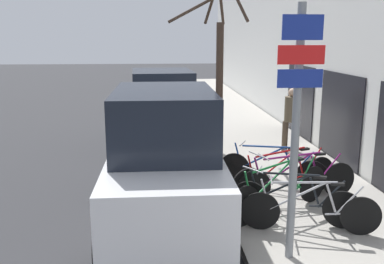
{
  "coord_description": "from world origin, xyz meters",
  "views": [
    {
      "loc": [
        -0.2,
        -1.19,
        3.13
      ],
      "look_at": [
        0.51,
        7.25,
        1.25
      ],
      "focal_mm": 40.0,
      "sensor_mm": 36.0,
      "label": 1
    }
  ],
  "objects": [
    {
      "name": "signpost",
      "position": [
        1.6,
        4.1,
        2.05
      ],
      "size": [
        0.6,
        0.13,
        3.4
      ],
      "color": "gray",
      "rests_on": "sidewalk_curb"
    },
    {
      "name": "ground_plane",
      "position": [
        0.0,
        11.2,
        0.0
      ],
      "size": [
        80.0,
        80.0,
        0.0
      ],
      "primitive_type": "plane",
      "color": "#333335"
    },
    {
      "name": "bicycle_3",
      "position": [
        2.37,
        6.13,
        0.54
      ],
      "size": [
        2.37,
        0.58,
        0.92
      ],
      "rotation": [
        0.0,
        0.0,
        1.75
      ],
      "color": "black",
      "rests_on": "sidewalk_curb"
    },
    {
      "name": "pedestrian_near",
      "position": [
        3.31,
        9.56,
        1.13
      ],
      "size": [
        0.45,
        0.38,
        1.7
      ],
      "rotation": [
        0.0,
        0.0,
        3.08
      ],
      "color": "#4C3D2D",
      "rests_on": "sidewalk_curb"
    },
    {
      "name": "street_tree",
      "position": [
        1.38,
        9.6,
        2.28
      ],
      "size": [
        1.93,
        1.65,
        4.68
      ],
      "color": "#3D2D23",
      "rests_on": "sidewalk_curb"
    },
    {
      "name": "parked_car_0",
      "position": [
        -0.09,
        5.63,
        1.05
      ],
      "size": [
        1.97,
        4.66,
        2.33
      ],
      "rotation": [
        0.0,
        0.0,
        -0.01
      ],
      "color": "silver",
      "rests_on": "ground"
    },
    {
      "name": "building_facade",
      "position": [
        4.35,
        13.9,
        3.22
      ],
      "size": [
        0.23,
        32.0,
        6.5
      ],
      "color": "silver",
      "rests_on": "ground"
    },
    {
      "name": "bicycle_1",
      "position": [
        2.02,
        5.21,
        0.52
      ],
      "size": [
        1.95,
        0.87,
        0.86
      ],
      "rotation": [
        0.0,
        0.0,
        1.17
      ],
      "color": "black",
      "rests_on": "sidewalk_curb"
    },
    {
      "name": "parked_car_1",
      "position": [
        -0.05,
        10.67,
        1.01
      ],
      "size": [
        2.14,
        4.3,
        2.25
      ],
      "rotation": [
        0.0,
        0.0,
        0.05
      ],
      "color": "#B2B7BC",
      "rests_on": "ground"
    },
    {
      "name": "bicycle_4",
      "position": [
        2.19,
        6.32,
        0.55
      ],
      "size": [
        2.24,
        0.9,
        0.95
      ],
      "rotation": [
        0.0,
        0.0,
        1.94
      ],
      "color": "black",
      "rests_on": "sidewalk_curb"
    },
    {
      "name": "sidewalk_curb",
      "position": [
        2.6,
        14.0,
        0.07
      ],
      "size": [
        3.2,
        32.0,
        0.15
      ],
      "color": "#ADA89E",
      "rests_on": "ground"
    },
    {
      "name": "bicycle_0",
      "position": [
        2.14,
        4.83,
        0.52
      ],
      "size": [
        2.1,
        0.59,
        0.85
      ],
      "rotation": [
        0.0,
        0.0,
        1.36
      ],
      "color": "black",
      "rests_on": "sidewalk_curb"
    },
    {
      "name": "bicycle_2",
      "position": [
        1.9,
        5.6,
        0.55
      ],
      "size": [
        2.06,
        1.32,
        0.94
      ],
      "rotation": [
        0.0,
        0.0,
        2.13
      ],
      "color": "black",
      "rests_on": "sidewalk_curb"
    },
    {
      "name": "bicycle_5",
      "position": [
        2.1,
        6.87,
        0.53
      ],
      "size": [
        2.01,
        0.98,
        0.89
      ],
      "rotation": [
        0.0,
        0.0,
        1.13
      ],
      "color": "black",
      "rests_on": "sidewalk_curb"
    }
  ]
}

